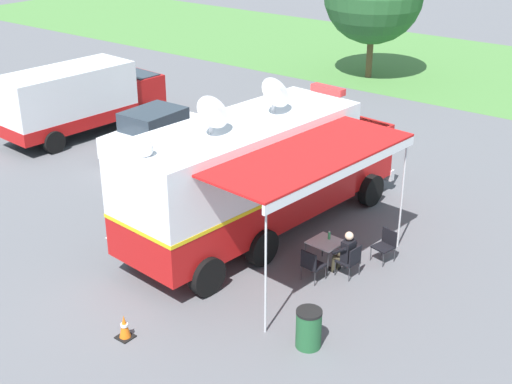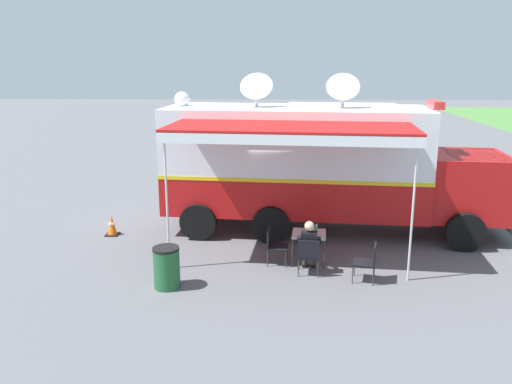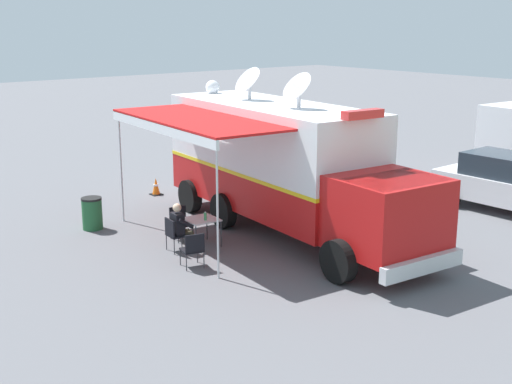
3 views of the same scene
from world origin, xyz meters
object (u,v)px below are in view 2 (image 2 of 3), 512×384
Objects in this scene: folding_table at (309,236)px; folding_chair_at_table at (309,254)px; command_truck at (321,164)px; seated_responder at (309,245)px; folding_chair_spare_by_truck at (369,259)px; car_behind_truck at (369,158)px; water_bottle at (316,229)px; traffic_cone at (112,225)px; trash_bin at (167,267)px; support_truck at (353,132)px; folding_chair_beside_table at (274,243)px.

folding_table is 0.82m from folding_chair_at_table.
command_truck is 7.74× the size of seated_responder.
folding_chair_spare_by_truck is 10.44m from car_behind_truck.
command_truck reaches higher than folding_table.
traffic_cone is (-1.82, -5.53, -0.55)m from water_bottle.
car_behind_truck reaches higher than folding_table.
water_bottle reaches higher than folding_table.
car_behind_truck is at bearing 162.55° from seated_responder.
trash_bin is at bearing -64.53° from water_bottle.
command_truck reaches higher than support_truck.
folding_chair_beside_table is at bearing -121.15° from seated_responder.
folding_table is 1.00× the size of folding_chair_beside_table.
trash_bin is at bearing -83.88° from folding_chair_spare_by_truck.
command_truck reaches higher than water_bottle.
water_bottle is (-0.01, 0.17, 0.16)m from folding_table.
trash_bin is 16.09m from support_truck.
command_truck is 10.63× the size of trash_bin.
folding_table is at bearing -12.48° from support_truck.
support_truck is (-14.87, 6.08, 0.93)m from trash_bin.
seated_responder is at bearing 65.40° from traffic_cone.
seated_responder is (0.49, 0.81, 0.14)m from folding_chair_beside_table.
folding_chair_at_table is 1.50× the size of traffic_cone.
command_truck is at bearing 172.92° from water_bottle.
seated_responder is (0.62, -0.21, -0.18)m from water_bottle.
car_behind_truck is at bearing 1.33° from support_truck.
command_truck reaches higher than folding_chair_at_table.
trash_bin reaches higher than folding_chair_at_table.
folding_chair_beside_table is 1.50× the size of traffic_cone.
folding_table is at bearing 116.52° from trash_bin.
water_bottle reaches higher than folding_chair_at_table.
folding_table is 0.13× the size of support_truck.
support_truck reaches higher than folding_chair_at_table.
traffic_cone is at bearing -116.32° from folding_chair_at_table.
command_truck reaches higher than car_behind_truck.
seated_responder is (3.08, -0.51, -1.30)m from command_truck.
traffic_cone is (-1.95, -4.51, -0.23)m from folding_chair_beside_table.
support_truck reaches higher than seated_responder.
command_truck is at bearing -20.90° from car_behind_truck.
water_bottle is 3.68m from trash_bin.
seated_responder is 5.87m from traffic_cone.
folding_chair_at_table is 14.44m from support_truck.
water_bottle reaches higher than folding_chair_beside_table.
support_truck is at bearing 144.11° from traffic_cone.
support_truck reaches higher than water_bottle.
traffic_cone is at bearing -48.80° from car_behind_truck.
car_behind_truck is at bearing 131.20° from traffic_cone.
folding_chair_spare_by_truck is (1.11, 1.08, -0.32)m from water_bottle.
folding_chair_beside_table reaches higher than folding_table.
command_truck is 2.29× the size of car_behind_truck.
car_behind_truck is (-10.75, 6.17, 0.42)m from trash_bin.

